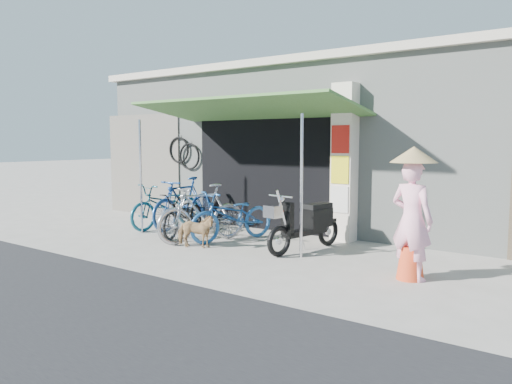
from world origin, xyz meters
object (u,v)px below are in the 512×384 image
Objects in this scene: street_dog at (195,231)px; bike_teal at (167,206)px; bike_blue at (184,203)px; bike_black at (184,214)px; bike_navy at (233,216)px; moped at (307,224)px; nun at (412,215)px; bike_silver at (203,213)px.

bike_teal is at bearing 35.10° from street_dog.
bike_blue is 2.59× the size of street_dog.
bike_black is (0.92, -0.41, -0.06)m from bike_teal.
bike_blue is 1.12× the size of bike_black.
bike_navy is 1.02× the size of moped.
bike_black is 2.31× the size of street_dog.
bike_blue is 1.74m from bike_navy.
bike_blue is 5.49m from nun.
bike_silver is 4.09m from nun.
bike_black is 1.16m from bike_navy.
street_dog is 0.40× the size of moped.
moped is (3.66, -0.18, -0.03)m from bike_teal.
moped is at bearing -6.86° from bike_blue.
moped is at bearing 2.54° from bike_teal.
bike_silver is 0.58m from bike_navy.
bike_teal is 2.08m from bike_navy.
bike_blue is 0.79m from bike_black.
moped is at bearing -7.76° from nun.
bike_silver is 1.02× the size of moped.
bike_black is at bearing -18.86° from bike_teal.
moped is at bearing 35.96° from bike_silver.
nun reaches higher than bike_blue.
bike_blue is 1.02× the size of nun.
bike_navy is (2.06, -0.26, -0.01)m from bike_teal.
nun is at bearing -8.52° from moped.
bike_teal is 1.02× the size of nun.
moped is at bearing 20.22° from bike_navy.
bike_blue is at bearing 116.72° from bike_black.
bike_navy is at bearing -10.06° from bike_black.
bike_silver is 1.00× the size of bike_navy.
street_dog is (1.56, -1.31, -0.26)m from bike_blue.
street_dog is at bearing -25.78° from bike_teal.
bike_navy is at bearing -32.41° from street_dog.
bike_silver is at bearing -33.85° from bike_blue.
bike_black is at bearing -164.24° from moped.
bike_black is at bearing -178.85° from bike_silver.
bike_teal is 1.01m from bike_black.
bike_navy is 2.55× the size of street_dog.
street_dog is (1.01, -0.75, -0.13)m from bike_black.
bike_black is at bearing -46.80° from bike_blue.
bike_navy is 1.00× the size of nun.
moped reaches higher than street_dog.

